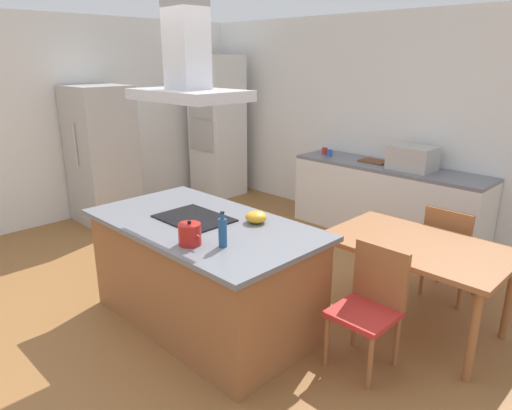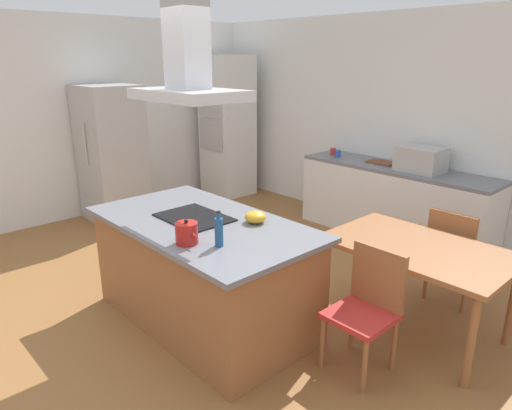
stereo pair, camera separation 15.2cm
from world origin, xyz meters
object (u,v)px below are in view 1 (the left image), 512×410
coffee_mug_blue (330,153)px  olive_oil_bottle (223,232)px  tea_kettle (190,234)px  chair_facing_island (371,300)px  dining_table (417,253)px  coffee_mug_red (325,151)px  cutting_board (374,161)px  mixing_bowl (256,217)px  cooktop (194,218)px  refrigerator (102,155)px  wall_oven_stack (217,127)px  range_hood (187,65)px  countertop_microwave (413,158)px  chair_facing_back_wall (449,248)px

coffee_mug_blue → olive_oil_bottle: bearing=-66.6°
tea_kettle → chair_facing_island: bearing=41.2°
dining_table → coffee_mug_red: bearing=142.1°
olive_oil_bottle → cutting_board: size_ratio=0.76×
mixing_bowl → dining_table: size_ratio=0.12×
cooktop → olive_oil_bottle: size_ratio=2.33×
cooktop → coffee_mug_red: bearing=106.3°
refrigerator → chair_facing_island: size_ratio=2.04×
refrigerator → coffee_mug_blue: bearing=44.7°
coffee_mug_blue → dining_table: coffee_mug_blue is taller
cooktop → wall_oven_stack: size_ratio=0.27×
wall_oven_stack → refrigerator: bearing=-92.3°
olive_oil_bottle → refrigerator: (-3.48, 0.90, -0.10)m
wall_oven_stack → range_hood: 3.98m
tea_kettle → coffee_mug_red: bearing=111.2°
coffee_mug_red → cutting_board: (0.74, 0.04, -0.04)m
countertop_microwave → range_hood: range_hood is taller
tea_kettle → wall_oven_stack: wall_oven_stack is taller
olive_oil_bottle → chair_facing_back_wall: 2.24m
refrigerator → dining_table: 4.29m
coffee_mug_blue → chair_facing_island: size_ratio=0.10×
olive_oil_bottle → range_hood: bearing=160.4°
cooktop → refrigerator: (-2.88, 0.69, 0.00)m
countertop_microwave → chair_facing_back_wall: (0.95, -1.05, -0.53)m
cutting_board → chair_facing_island: (1.49, -2.43, -0.40)m
chair_facing_island → range_hood: size_ratio=0.99×
cutting_board → wall_oven_stack: (-2.69, -0.28, 0.19)m
dining_table → coffee_mug_blue: bearing=141.5°
olive_oil_bottle → chair_facing_back_wall: (0.78, 2.04, -0.50)m
coffee_mug_red → coffee_mug_blue: size_ratio=1.00×
coffee_mug_blue → dining_table: 2.69m
wall_oven_stack → chair_facing_island: wall_oven_stack is taller
cooktop → coffee_mug_blue: size_ratio=6.67×
countertop_microwave → range_hood: bearing=-98.5°
cooktop → range_hood: size_ratio=0.67×
coffee_mug_blue → chair_facing_island: coffee_mug_blue is taller
coffee_mug_blue → refrigerator: refrigerator is taller
dining_table → chair_facing_island: 0.68m
refrigerator → range_hood: 3.19m
coffee_mug_blue → cutting_board: 0.62m
chair_facing_island → range_hood: range_hood is taller
cutting_board → refrigerator: bearing=-141.0°
countertop_microwave → mixing_bowl: bearing=-90.2°
refrigerator → tea_kettle: bearing=-17.5°
refrigerator → chair_facing_back_wall: (4.26, 1.14, -0.40)m
coffee_mug_blue → cutting_board: bearing=9.5°
cooktop → chair_facing_back_wall: 2.32m
countertop_microwave → range_hood: size_ratio=0.56×
coffee_mug_blue → countertop_microwave: bearing=2.6°
refrigerator → chair_facing_back_wall: 4.43m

